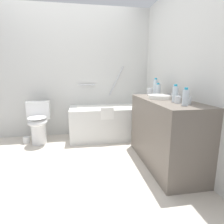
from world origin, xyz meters
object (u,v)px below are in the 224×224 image
Objects in this scene: toilet at (38,122)px; water_bottle_1 at (186,97)px; toilet_paper_roll at (26,140)px; bathtub at (110,121)px; sink_basin at (160,97)px; water_bottle_2 at (158,90)px; drinking_glass_0 at (189,100)px; drinking_glass_1 at (177,97)px; water_bottle_0 at (155,87)px; sink_faucet at (174,96)px; drinking_glass_2 at (178,100)px; drinking_glass_3 at (150,92)px; water_bottle_3 at (175,94)px.

water_bottle_1 is (1.80, -1.49, 0.57)m from toilet.
toilet_paper_roll is (-2.02, 1.52, -0.90)m from water_bottle_1.
bathtub is 4.53× the size of sink_basin.
drinking_glass_0 is at bearing -88.54° from water_bottle_2.
drinking_glass_0 is 0.84× the size of drinking_glass_1.
drinking_glass_1 is at bearing -63.48° from bathtub.
sink_basin is at bearing -102.48° from water_bottle_0.
water_bottle_0 reaches higher than sink_faucet.
water_bottle_0 is (-0.11, 0.38, 0.09)m from sink_faucet.
bathtub reaches higher than water_bottle_2.
drinking_glass_2 is at bearing 133.89° from drinking_glass_0.
sink_faucet is at bearing 73.12° from water_bottle_1.
drinking_glass_3 is (-0.00, 0.99, -0.03)m from water_bottle_1.
toilet is 2.06m from water_bottle_2.
toilet_paper_roll is at bearing 143.03° from water_bottle_1.
water_bottle_1 is (-0.06, -0.93, -0.04)m from water_bottle_0.
water_bottle_1 is 1.95× the size of drinking_glass_1.
water_bottle_2 reaches higher than sink_faucet.
water_bottle_2 is 0.76m from drinking_glass_0.
sink_faucet is 0.74× the size of water_bottle_3.
drinking_glass_1 is at bearing 65.21° from drinking_glass_2.
sink_basin is 2.92× the size of toilet_paper_roll.
toilet is 2.25× the size of sink_basin.
toilet is 8.98× the size of drinking_glass_0.
sink_basin is 1.70× the size of water_bottle_2.
sink_faucet is 0.25m from drinking_glass_1.
toilet_paper_roll is (-2.19, 0.98, -0.84)m from sink_faucet.
toilet is 2.28m from water_bottle_3.
water_bottle_1 is 0.12m from drinking_glass_0.
bathtub is 1.77m from water_bottle_1.
drinking_glass_3 reaches higher than drinking_glass_0.
water_bottle_3 reaches higher than toilet.
sink_faucet is 0.80× the size of water_bottle_2.
drinking_glass_3 reaches higher than drinking_glass_2.
water_bottle_1 reaches higher than drinking_glass_1.
drinking_glass_3 reaches higher than sink_basin.
drinking_glass_3 is (-0.02, 0.74, -0.04)m from water_bottle_3.
water_bottle_3 is (-0.04, -0.67, -0.03)m from water_bottle_0.
drinking_glass_0 reaches higher than sink_faucet.
water_bottle_0 reaches higher than drinking_glass_2.
water_bottle_2 is 0.17m from drinking_glass_3.
water_bottle_1 is 0.91× the size of water_bottle_3.
water_bottle_2 is at bearing 91.46° from drinking_glass_0.
drinking_glass_1 is (1.88, -1.18, 0.54)m from toilet.
sink_faucet is at bearing 58.67° from toilet.
bathtub is 13.97× the size of drinking_glass_3.
water_bottle_2 reaches higher than drinking_glass_2.
toilet is 2.41m from water_bottle_1.
water_bottle_2 is at bearing -18.17° from toilet_paper_roll.
water_bottle_3 reaches higher than drinking_glass_3.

